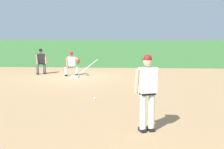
% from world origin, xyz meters
% --- Properties ---
extents(ground_plane, '(160.00, 160.00, 0.00)m').
position_xyz_m(ground_plane, '(0.00, 0.00, 0.00)').
color(ground_plane, '#3D7533').
extents(infield_dirt_patch, '(18.00, 18.00, 0.01)m').
position_xyz_m(infield_dirt_patch, '(-4.38, -1.68, 0.00)').
color(infield_dirt_patch, tan).
rests_on(infield_dirt_patch, ground).
extents(foul_line_stripe, '(11.03, 0.10, 0.00)m').
position_xyz_m(foul_line_stripe, '(5.52, 0.00, 0.01)').
color(foul_line_stripe, white).
rests_on(foul_line_stripe, ground).
extents(first_base_bag, '(0.38, 0.38, 0.09)m').
position_xyz_m(first_base_bag, '(0.00, 0.00, 0.04)').
color(first_base_bag, white).
rests_on(first_base_bag, ground).
extents(baseball, '(0.07, 0.07, 0.07)m').
position_xyz_m(baseball, '(-5.24, -1.68, 0.04)').
color(baseball, white).
rests_on(baseball, ground).
extents(pitcher, '(0.81, 0.60, 1.86)m').
position_xyz_m(pitcher, '(-8.72, -3.37, 1.06)').
color(pitcher, black).
rests_on(pitcher, ground).
extents(first_baseman, '(0.85, 0.96, 1.34)m').
position_xyz_m(first_baseman, '(0.63, 0.27, 0.73)').
color(first_baseman, black).
rests_on(first_baseman, ground).
extents(umpire, '(0.62, 0.67, 1.46)m').
position_xyz_m(umpire, '(1.19, 2.14, 0.79)').
color(umpire, black).
rests_on(umpire, ground).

